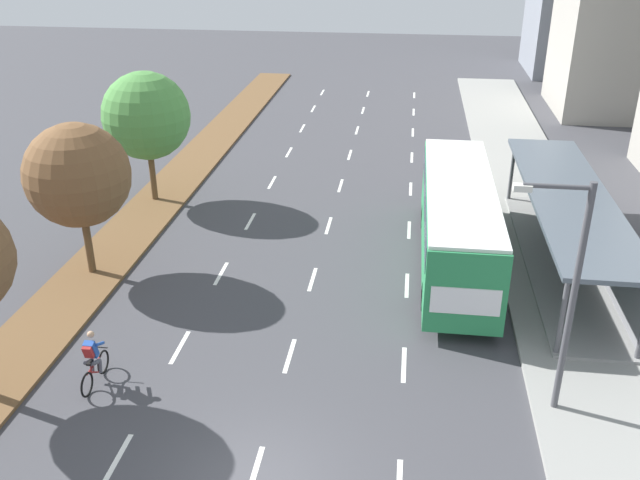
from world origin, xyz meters
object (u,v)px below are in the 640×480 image
bus (458,216)px  median_tree_third (146,116)px  median_tree_second (78,175)px  streetlight (568,285)px  cyclist (93,361)px  bus_shelter (573,222)px

bus → median_tree_third: size_ratio=1.89×
median_tree_second → median_tree_third: 7.40m
streetlight → median_tree_third: bearing=140.1°
median_tree_third → streetlight: (15.92, -13.30, -0.23)m
median_tree_second → median_tree_third: (-0.20, 7.39, 0.18)m
cyclist → streetlight: size_ratio=0.28×
bus → median_tree_third: bearing=160.4°
streetlight → bus: bearing=104.5°
cyclist → median_tree_third: bearing=103.1°
bus_shelter → streetlight: (-2.11, -8.86, 2.02)m
bus_shelter → bus: size_ratio=1.20×
bus → median_tree_third: 14.75m
bus → median_tree_second: size_ratio=1.98×
bus_shelter → streetlight: size_ratio=2.09×
cyclist → median_tree_third: size_ratio=0.30×
bus_shelter → bus: 4.31m
bus_shelter → median_tree_third: median_tree_third is taller
median_tree_second → bus_shelter: bearing=9.4°
bus_shelter → cyclist: size_ratio=7.46×
bus → median_tree_second: bearing=-169.6°
median_tree_third → streetlight: bearing=-39.9°
bus_shelter → median_tree_second: median_tree_second is taller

